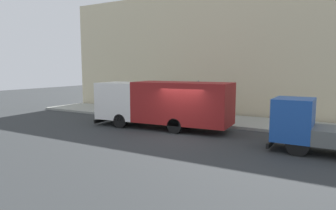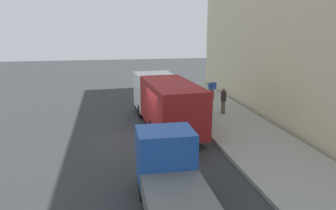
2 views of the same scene
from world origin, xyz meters
The scene contains 9 objects.
ground centered at (0.00, 0.00, 0.00)m, with size 80.00×80.00×0.00m, color #2D3032.
sidewalk centered at (5.08, 0.00, 0.09)m, with size 4.17×30.00×0.17m, color #969990.
building_facade centered at (7.67, 0.00, 4.75)m, with size 0.50×30.00×9.51m, color beige.
large_utility_truck centered at (1.07, 1.87, 1.57)m, with size 2.94×8.59×2.80m.
small_flatbed_truck centered at (-0.25, -6.78, 1.07)m, with size 1.94×5.17×2.31m.
pedestrian_walking centered at (4.41, 3.83, 1.06)m, with size 0.41×0.41×1.69m.
pedestrian_standing centered at (3.51, 1.43, 1.02)m, with size 0.48×0.48×1.60m.
pedestrian_third centered at (5.13, 3.50, 1.04)m, with size 0.40×0.40×1.64m.
street_sign_post centered at (3.41, 0.57, 1.73)m, with size 0.44×0.08×2.64m.
Camera 1 is at (-14.37, -7.55, 3.62)m, focal length 32.51 mm.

